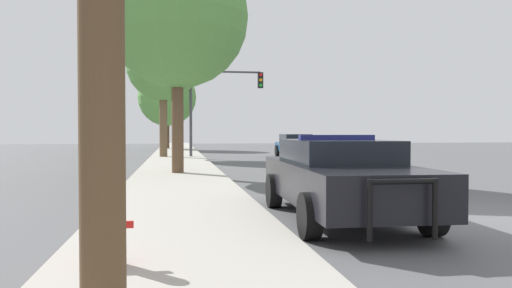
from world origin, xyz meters
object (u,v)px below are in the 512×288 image
fire_hydrant (110,223)px  car_background_oncoming (296,145)px  tree_sidewalk_mid (163,64)px  police_car (340,176)px  tree_sidewalk_near (177,17)px  traffic_light (221,94)px  tree_sidewalk_far (167,97)px

fire_hydrant → car_background_oncoming: (7.72, 23.15, 0.17)m
fire_hydrant → car_background_oncoming: 24.40m
tree_sidewalk_mid → car_background_oncoming: bearing=1.9°
police_car → car_background_oncoming: 20.67m
police_car → fire_hydrant: 4.58m
police_car → car_background_oncoming: bearing=-100.0°
fire_hydrant → tree_sidewalk_near: 12.77m
fire_hydrant → tree_sidewalk_near: size_ratio=0.11×
fire_hydrant → traffic_light: bearing=81.9°
traffic_light → tree_sidewalk_far: 14.01m
tree_sidewalk_far → tree_sidewalk_mid: 13.72m
car_background_oncoming → tree_sidewalk_mid: 8.93m
tree_sidewalk_near → tree_sidewalk_mid: size_ratio=1.07×
tree_sidewalk_near → tree_sidewalk_mid: (-0.73, 11.11, -0.14)m
tree_sidewalk_near → tree_sidewalk_far: 24.83m
police_car → traffic_light: size_ratio=1.02×
fire_hydrant → police_car: bearing=39.4°
police_car → car_background_oncoming: (4.18, 20.24, -0.02)m
traffic_light → fire_hydrant: bearing=-98.1°
car_background_oncoming → tree_sidewalk_near: tree_sidewalk_near is taller
tree_sidewalk_mid → fire_hydrant: bearing=-90.1°
police_car → tree_sidewalk_mid: 20.79m
car_background_oncoming → fire_hydrant: bearing=73.2°
police_car → traffic_light: traffic_light is taller
traffic_light → tree_sidewalk_near: bearing=-102.6°
tree_sidewalk_mid → tree_sidewalk_far: bearing=90.0°
traffic_light → car_background_oncoming: size_ratio=1.11×
fire_hydrant → tree_sidewalk_near: bearing=86.3°
tree_sidewalk_near → tree_sidewalk_mid: tree_sidewalk_near is taller
car_background_oncoming → tree_sidewalk_far: 15.90m
tree_sidewalk_near → tree_sidewalk_mid: 11.14m
car_background_oncoming → tree_sidewalk_mid: bearing=3.5°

